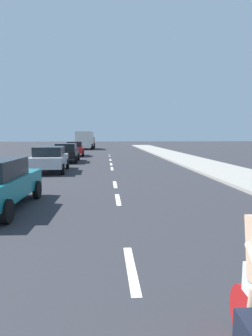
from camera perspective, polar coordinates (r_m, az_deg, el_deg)
The scene contains 14 objects.
ground_plane at distance 18.30m, azimuth -2.74°, elevation -0.55°, with size 160.00×160.00×0.00m, color #2D2D33.
sidewalk_strip at distance 21.57m, azimuth 15.89°, elevation 0.49°, with size 3.60×80.00×0.14m, color #9E998E.
lane_stripe_2 at distance 5.22m, azimuth 1.05°, elevation -19.41°, with size 0.16×1.80×0.01m, color white.
lane_stripe_3 at distance 10.22m, azimuth -1.62°, elevation -6.30°, with size 0.16×1.80×0.01m, color white.
lane_stripe_4 at distance 13.23m, azimuth -2.20°, elevation -3.32°, with size 0.16×1.80×0.01m, color white.
lane_stripe_5 at distance 19.37m, azimuth -2.82°, elevation -0.14°, with size 0.16×1.80×0.01m, color white.
lane_stripe_6 at distance 22.34m, azimuth -2.99°, elevation 0.77°, with size 0.16×1.80×0.01m, color white.
lane_stripe_7 at distance 26.11m, azimuth -3.16°, elevation 1.62°, with size 0.16×1.80×0.01m, color white.
lane_stripe_8 at distance 31.09m, azimuth -3.31°, elevation 2.43°, with size 0.16×1.80×0.01m, color white.
lane_stripe_9 at distance 32.03m, azimuth -3.34°, elevation 2.56°, with size 0.16×1.80×0.01m, color white.
parked_car_silver at distance 18.36m, azimuth -14.99°, elevation 1.89°, with size 2.19×4.51×1.57m.
parked_car_black at distance 24.58m, azimuth -11.81°, elevation 3.13°, with size 2.03×4.27×1.57m.
parked_car_red at distance 31.31m, azimuth -10.19°, elevation 3.90°, with size 2.06×4.13×1.57m.
delivery_truck at distance 45.99m, azimuth -8.14°, elevation 5.62°, with size 2.91×6.35×2.80m.
Camera 1 is at (-0.43, 1.85, 2.30)m, focal length 30.46 mm.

